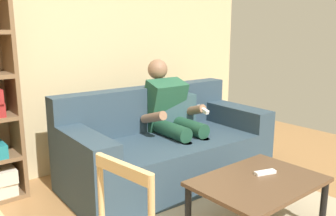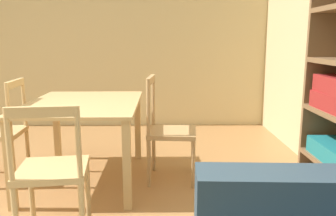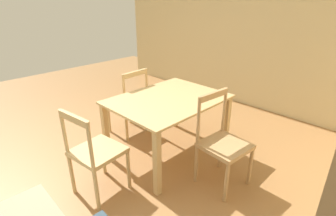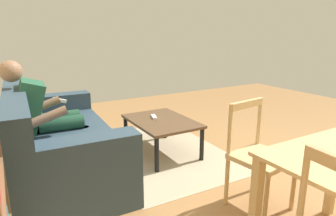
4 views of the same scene
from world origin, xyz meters
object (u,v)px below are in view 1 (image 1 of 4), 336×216
object	(u,v)px
coffee_table	(258,186)
tv_remote	(265,172)
couch	(165,148)
person_lounging	(172,116)

from	to	relation	value
coffee_table	tv_remote	size ratio (longest dim) A/B	5.49
couch	person_lounging	world-z (taller)	person_lounging
person_lounging	tv_remote	world-z (taller)	person_lounging
couch	tv_remote	xyz separation A→B (m)	(0.05, -1.16, 0.10)
tv_remote	coffee_table	bearing A→B (deg)	123.68
person_lounging	coffee_table	bearing A→B (deg)	-100.40
couch	coffee_table	size ratio (longest dim) A/B	2.22
couch	tv_remote	world-z (taller)	couch
couch	coffee_table	bearing A→B (deg)	-93.87
person_lounging	tv_remote	bearing A→B (deg)	-94.85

